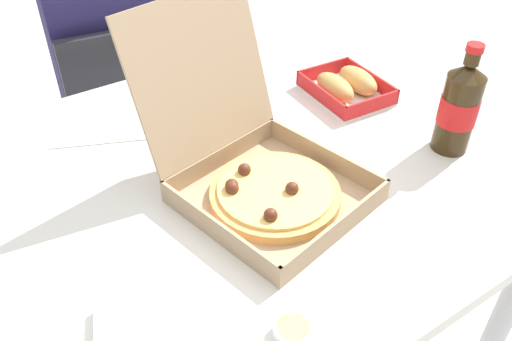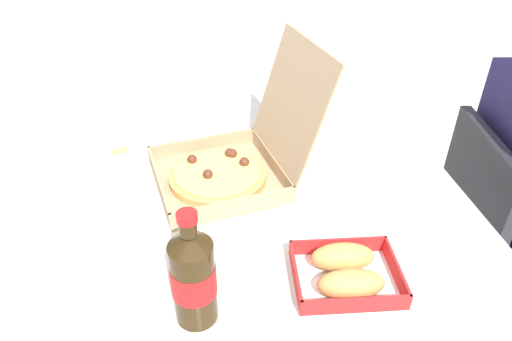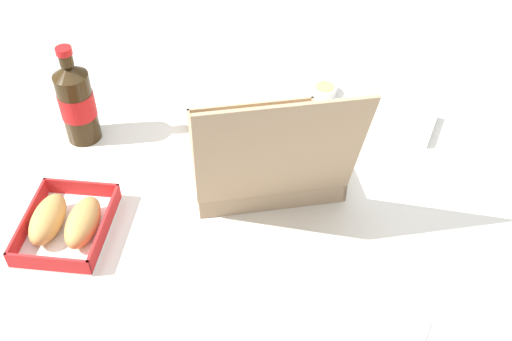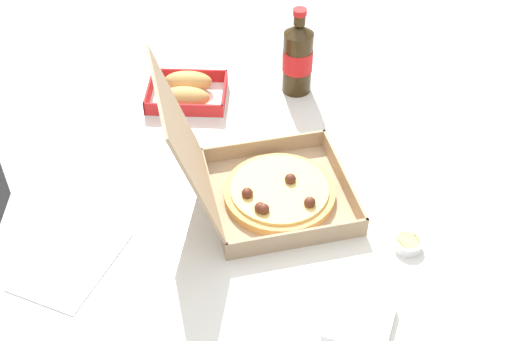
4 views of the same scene
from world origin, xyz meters
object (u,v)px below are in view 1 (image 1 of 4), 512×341
Objects in this scene: bread_side_box at (346,86)px; paper_menu at (104,124)px; diner_person at (116,54)px; napkin_pile at (136,332)px; pizza_box_open at (260,171)px; chair at (132,122)px; cola_bottle at (459,107)px; dipping_sauce_cup at (293,331)px.

bread_side_box is 0.55m from paper_menu.
diner_person is 1.05m from napkin_pile.
diner_person is 0.83m from pizza_box_open.
bread_side_box is at bearing -61.56° from chair.
cola_bottle is at bearing -13.76° from pizza_box_open.
bread_side_box reaches higher than dipping_sauce_cup.
bread_side_box is 0.75m from napkin_pile.
chair is 0.52m from paper_menu.
dipping_sauce_cup is at bearing -161.20° from cola_bottle.
chair is 4.15× the size of bread_side_box.
dipping_sauce_cup is (-0.17, -1.04, 0.29)m from chair.
paper_menu is at bearing -113.77° from diner_person.
pizza_box_open is at bearing -93.15° from diner_person.
dipping_sauce_cup is (0.18, -0.12, 0.00)m from napkin_pile.
bread_side_box is at bearing 26.43° from napkin_pile.
chair is 1.10m from dipping_sauce_cup.
cola_bottle is 2.04× the size of napkin_pile.
napkin_pile is at bearing -153.09° from pizza_box_open.
cola_bottle is at bearing -69.21° from diner_person.
pizza_box_open is at bearing 64.31° from dipping_sauce_cup.
diner_person is 5.75× the size of bread_side_box.
paper_menu is at bearing -115.87° from chair.
diner_person is at bearing 82.43° from chair.
cola_bottle reaches higher than napkin_pile.
cola_bottle reaches higher than chair.
napkin_pile is at bearing -153.57° from bread_side_box.
cola_bottle is 0.71m from napkin_pile.
diner_person is at bearing 110.79° from cola_bottle.
cola_bottle is at bearing -67.52° from chair.
bread_side_box is at bearing 97.71° from cola_bottle.
dipping_sauce_cup is (-0.13, -0.28, -0.04)m from pizza_box_open.
napkin_pile is (-0.71, -0.06, -0.08)m from cola_bottle.
pizza_box_open is at bearing -43.58° from paper_menu.
dipping_sauce_cup is at bearing -137.43° from bread_side_box.
bread_side_box is 0.89× the size of cola_bottle.
diner_person is 10.46× the size of napkin_pile.
diner_person is at bearing 115.73° from bread_side_box.
cola_bottle is at bearing 4.96° from napkin_pile.
cola_bottle is 0.56m from dipping_sauce_cup.
cola_bottle is 4.00× the size of dipping_sauce_cup.
chair is 0.72× the size of diner_person.
dipping_sauce_cup is at bearing -99.21° from diner_person.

